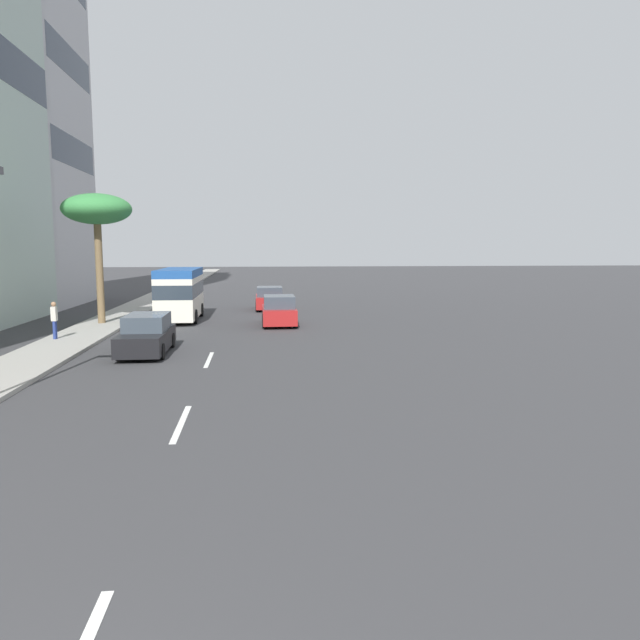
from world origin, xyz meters
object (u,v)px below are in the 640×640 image
object	(u,v)px
car_lead	(279,311)
minibus_second	(180,292)
car_third	(147,335)
palm_tree	(97,211)
car_fourth	(269,299)
pedestrian_by_tree	(54,318)

from	to	relation	value
car_lead	minibus_second	bearing A→B (deg)	63.17
car_third	palm_tree	xyz separation A→B (m)	(9.27, 4.16, 5.57)
car_third	car_fourth	xyz separation A→B (m)	(16.83, -5.39, 0.00)
car_fourth	pedestrian_by_tree	distance (m)	16.81
palm_tree	minibus_second	bearing A→B (deg)	-63.36
palm_tree	pedestrian_by_tree	bearing A→B (deg)	173.86
pedestrian_by_tree	palm_tree	distance (m)	7.84
pedestrian_by_tree	palm_tree	size ratio (longest dim) A/B	0.24
car_lead	pedestrian_by_tree	distance (m)	11.66
car_fourth	palm_tree	xyz separation A→B (m)	(-7.56, 9.55, 5.57)
car_lead	car_fourth	world-z (taller)	car_lead
minibus_second	car_fourth	bearing A→B (deg)	135.27
car_lead	car_third	size ratio (longest dim) A/B	0.88
pedestrian_by_tree	car_fourth	bearing A→B (deg)	-38.94
pedestrian_by_tree	palm_tree	xyz separation A→B (m)	(5.82, -0.63, 5.22)
car_lead	minibus_second	size ratio (longest dim) A/B	0.63
car_third	car_fourth	world-z (taller)	car_fourth
car_fourth	palm_tree	distance (m)	13.39
palm_tree	car_lead	bearing A→B (deg)	-95.15
minibus_second	car_fourth	distance (m)	7.80
minibus_second	car_third	world-z (taller)	minibus_second
car_lead	car_third	xyz separation A→B (m)	(-8.37, 5.77, -0.03)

